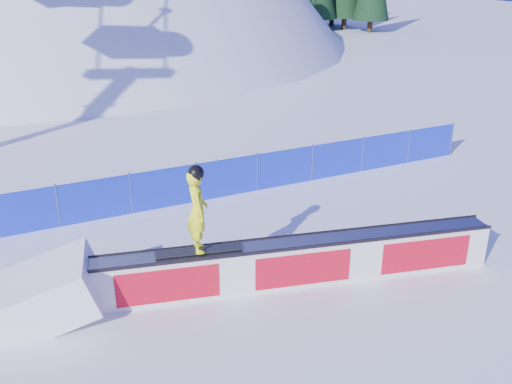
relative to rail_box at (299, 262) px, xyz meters
name	(u,v)px	position (x,y,z in m)	size (l,w,h in m)	color
ground	(227,278)	(-1.38, 0.90, -0.53)	(160.00, 160.00, 0.00)	white
snow_hill	(58,237)	(-1.38, 42.90, -18.53)	(64.00, 64.00, 64.00)	white
safety_fence	(165,188)	(-1.38, 5.40, 0.07)	(22.05, 0.05, 1.30)	#162FD4
rail_box	(299,262)	(0.00, 0.00, 0.00)	(8.95, 2.64, 1.08)	white
snow_ramp	(35,316)	(-5.50, 1.26, -0.53)	(2.62, 1.75, 0.98)	white
snowboarder	(197,210)	(-2.17, 0.50, 1.49)	(1.86, 0.73, 1.92)	black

